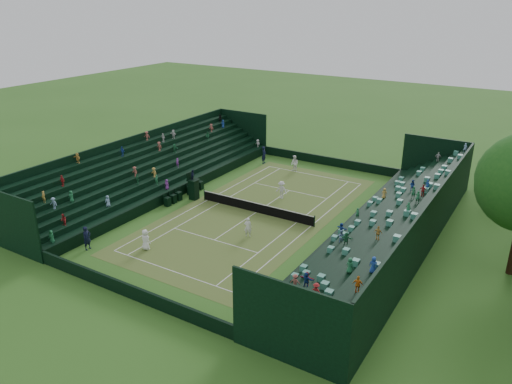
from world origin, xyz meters
TOP-DOWN VIEW (x-y plane):
  - ground at (0.00, 0.00)m, footprint 160.00×160.00m
  - court_surface at (0.00, 0.00)m, footprint 12.97×26.77m
  - perimeter_wall_north at (0.00, 15.88)m, footprint 17.17×0.20m
  - perimeter_wall_south at (0.00, -15.88)m, footprint 17.17×0.20m
  - perimeter_wall_east at (8.48, 0.00)m, footprint 0.20×31.77m
  - perimeter_wall_west at (-8.48, 0.00)m, footprint 0.20×31.77m
  - north_grandstand at (12.66, 0.00)m, footprint 6.60×32.00m
  - south_grandstand at (-12.66, 0.00)m, footprint 6.60×32.00m
  - tennis_net at (0.00, 0.00)m, footprint 11.67×0.10m
  - scoreboard_tower at (17.75, 16.00)m, footprint 2.00×1.00m
  - umpire_chair at (-6.78, -0.37)m, footprint 0.95×0.95m
  - courtside_chairs at (-7.86, -0.47)m, footprint 0.55×5.52m
  - player_near_west at (-3.56, -10.40)m, footprint 0.83×0.56m
  - player_near_east at (1.94, -4.41)m, footprint 0.72×0.62m
  - player_far_west at (-2.29, 11.92)m, footprint 1.09×0.98m
  - player_far_east at (0.30, 4.17)m, footprint 1.17×0.71m
  - line_judge_north at (-6.64, 12.58)m, footprint 0.61×0.82m
  - line_judge_south at (-7.39, -12.73)m, footprint 0.47×0.71m

SIDE VIEW (x-z plane):
  - ground at x=0.00m, z-range 0.00..0.00m
  - court_surface at x=0.00m, z-range 0.00..0.01m
  - courtside_chairs at x=-7.86m, z-range -0.15..1.05m
  - perimeter_wall_north at x=0.00m, z-range 0.00..1.00m
  - perimeter_wall_south at x=0.00m, z-range 0.00..1.00m
  - perimeter_wall_east at x=8.48m, z-range 0.00..1.00m
  - perimeter_wall_west at x=-8.48m, z-range 0.00..1.00m
  - tennis_net at x=0.00m, z-range 0.00..1.06m
  - player_near_west at x=-3.56m, z-range 0.00..1.67m
  - player_near_east at x=1.94m, z-range 0.00..1.67m
  - player_far_east at x=0.30m, z-range 0.00..1.76m
  - player_far_west at x=-2.29m, z-range 0.00..1.83m
  - line_judge_south at x=-7.39m, z-range 0.00..1.91m
  - line_judge_north at x=-6.64m, z-range 0.00..2.03m
  - umpire_chair at x=-6.78m, z-range -0.22..2.77m
  - north_grandstand at x=12.66m, z-range -0.90..4.00m
  - south_grandstand at x=-12.66m, z-range -0.90..4.00m
  - scoreboard_tower at x=17.75m, z-range 1.29..4.99m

